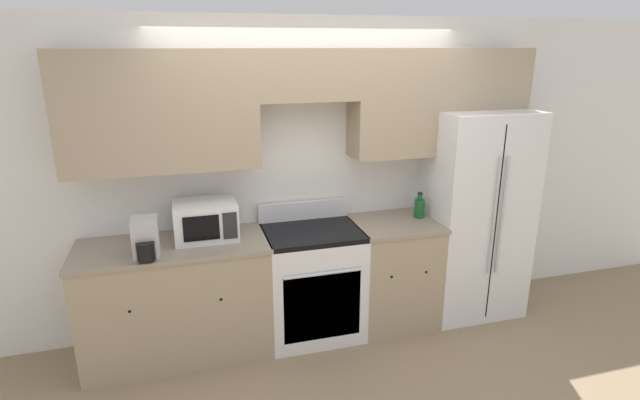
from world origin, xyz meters
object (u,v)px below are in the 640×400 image
(bottle, at_px, (419,208))
(refrigerator, at_px, (472,213))
(microwave, at_px, (206,220))
(oven_range, at_px, (312,282))

(bottle, bearing_deg, refrigerator, -0.24)
(microwave, distance_m, bottle, 1.81)
(oven_range, bearing_deg, microwave, 175.67)
(refrigerator, bearing_deg, oven_range, -178.26)
(oven_range, distance_m, bottle, 1.12)
(oven_range, xyz_separation_m, microwave, (-0.83, 0.06, 0.61))
(microwave, height_order, bottle, microwave)
(microwave, bearing_deg, refrigerator, -0.42)
(refrigerator, relative_size, bottle, 8.22)
(oven_range, height_order, bottle, bottle)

